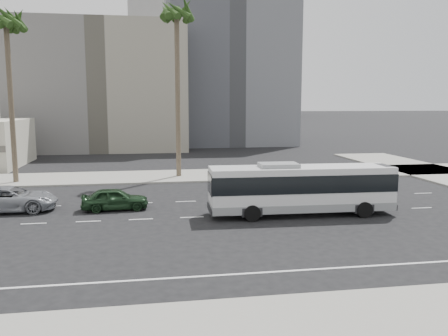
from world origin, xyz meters
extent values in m
plane|color=black|center=(0.00, 0.00, 0.00)|extent=(700.00, 700.00, 0.00)
cube|color=gray|center=(0.00, 15.50, 0.07)|extent=(120.00, 7.00, 0.15)
cube|color=slate|center=(-12.00, 45.00, 9.00)|extent=(24.00, 18.00, 18.00)
cube|color=#505158|center=(8.00, 52.00, 13.00)|extent=(20.00, 20.00, 26.00)
cube|color=#B6B3AD|center=(-2.00, 250.00, 22.00)|extent=(42.00, 42.00, 44.00)
cube|color=#B6B3AD|center=(-2.00, 250.00, 60.00)|extent=(26.00, 26.00, 32.00)
cube|color=slate|center=(45.00, 230.00, 35.00)|extent=(26.00, 26.00, 70.00)
cube|color=slate|center=(70.00, 260.00, 30.00)|extent=(22.00, 22.00, 60.00)
cube|color=silver|center=(3.65, -0.40, 1.73)|extent=(11.19, 2.79, 2.49)
cube|color=black|center=(3.65, -0.40, 2.06)|extent=(11.26, 2.85, 1.05)
cube|color=gray|center=(3.65, -0.40, 0.62)|extent=(11.21, 2.83, 0.48)
cube|color=gray|center=(2.21, -0.40, 3.07)|extent=(2.35, 1.61, 0.29)
cube|color=#262628|center=(8.92, -0.40, 2.83)|extent=(0.63, 1.74, 0.29)
cylinder|color=black|center=(7.20, -1.62, 0.48)|extent=(0.96, 0.29, 0.96)
cylinder|color=black|center=(7.20, 0.83, 0.48)|extent=(0.96, 0.29, 0.96)
cylinder|color=black|center=(0.39, -1.62, 0.48)|extent=(0.96, 0.29, 0.96)
cylinder|color=black|center=(0.39, 0.83, 0.48)|extent=(0.96, 0.29, 0.96)
imported|color=#19341C|center=(-7.67, 2.79, 0.71)|extent=(1.94, 4.28, 1.43)
imported|color=gray|center=(-14.19, 3.42, 0.80)|extent=(2.78, 5.82, 1.60)
cylinder|color=brown|center=(-2.77, 15.11, 7.21)|extent=(0.40, 0.40, 14.41)
cylinder|color=brown|center=(-16.66, 14.14, 6.58)|extent=(0.41, 0.41, 13.17)
camera|label=1|loc=(-5.46, -26.72, 6.79)|focal=36.83mm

